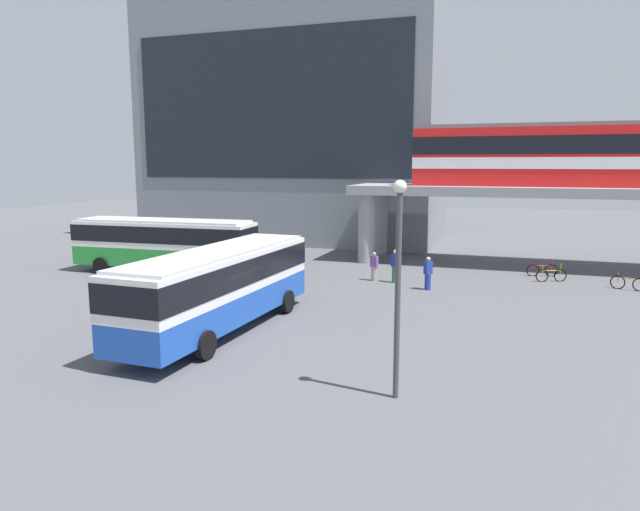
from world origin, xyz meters
name	(u,v)px	position (x,y,z in m)	size (l,w,h in m)	color
ground_plane	(308,283)	(0.00, 10.00, 0.00)	(120.00, 120.00, 0.00)	#515156
station_building	(296,123)	(-7.75, 28.48, 9.97)	(24.78, 11.82, 19.93)	slate
elevated_platform	(593,199)	(15.04, 19.64, 4.33)	(29.80, 5.64, 5.08)	gray
train	(601,154)	(15.28, 19.64, 7.05)	(22.26, 2.96, 3.84)	red
bus_main	(220,281)	(-0.13, 0.24, 1.99)	(3.11, 11.14, 3.22)	#1E4CB2
bus_secondary	(164,240)	(-9.12, 9.99, 1.99)	(11.13, 3.09, 3.22)	#268C33
bicycle_brown	(629,283)	(16.34, 13.67, 0.36)	(1.72, 0.61, 1.04)	black
bicycle_orange	(551,275)	(12.64, 14.70, 0.36)	(1.66, 0.77, 1.04)	black
bicycle_red	(542,270)	(12.22, 16.22, 0.36)	(1.75, 0.49, 1.04)	black
pedestrian_near_building	(428,274)	(6.44, 10.40, 0.82)	(0.46, 0.47, 1.73)	navy
pedestrian_waiting_near_stop	(374,267)	(3.24, 11.83, 0.76)	(0.45, 0.34, 1.62)	gray
pedestrian_walking_across	(395,267)	(4.46, 11.67, 0.87)	(0.47, 0.40, 1.83)	#33663F
lamp_post	(398,272)	(7.62, -4.00, 3.59)	(0.36, 0.36, 6.06)	#3F3F44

